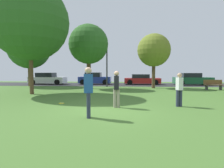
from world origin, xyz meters
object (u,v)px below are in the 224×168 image
at_px(parked_car_blue, 95,79).
at_px(park_bench, 213,85).
at_px(frisbee_disc, 62,103).
at_px(street_lamp_post, 107,66).
at_px(birch_tree_lone, 30,22).
at_px(maple_tree_far, 29,48).
at_px(person_thrower, 88,90).
at_px(person_bystander, 117,87).
at_px(person_walking, 179,88).
at_px(parked_car_green, 192,79).
at_px(parked_car_red, 142,80).
at_px(oak_tree_left, 89,44).
at_px(parked_car_white, 47,79).
at_px(oak_tree_right, 154,50).

height_order(parked_car_blue, park_bench, parked_car_blue).
relative_size(frisbee_disc, street_lamp_post, 0.06).
distance_m(birch_tree_lone, maple_tree_far, 8.10).
height_order(maple_tree_far, person_thrower, maple_tree_far).
xyz_separation_m(person_bystander, person_walking, (2.95, 0.47, -0.06)).
relative_size(birch_tree_lone, parked_car_green, 1.82).
distance_m(person_thrower, person_bystander, 2.22).
relative_size(maple_tree_far, street_lamp_post, 1.46).
bearing_deg(parked_car_green, maple_tree_far, -170.05).
height_order(parked_car_green, park_bench, parked_car_green).
relative_size(parked_car_red, park_bench, 2.76).
xyz_separation_m(oak_tree_left, maple_tree_far, (-7.13, 2.40, 0.06)).
bearing_deg(frisbee_disc, birch_tree_lone, 133.23).
distance_m(person_thrower, street_lamp_post, 13.33).
xyz_separation_m(oak_tree_left, park_bench, (11.33, -0.36, -3.73)).
height_order(frisbee_disc, street_lamp_post, street_lamp_post).
distance_m(parked_car_green, street_lamp_post, 10.72).
relative_size(maple_tree_far, parked_car_white, 1.48).
bearing_deg(street_lamp_post, parked_car_green, 20.44).
xyz_separation_m(person_thrower, parked_car_red, (3.19, 17.35, -0.43)).
bearing_deg(parked_car_red, parked_car_blue, 179.61).
relative_size(person_thrower, parked_car_blue, 0.45).
xyz_separation_m(oak_tree_right, birch_tree_lone, (-9.52, -5.70, 1.50)).
relative_size(parked_car_green, park_bench, 2.74).
bearing_deg(parked_car_white, person_bystander, -56.85).
relative_size(oak_tree_left, parked_car_red, 1.38).
bearing_deg(park_bench, person_thrower, 50.38).
bearing_deg(oak_tree_right, maple_tree_far, 174.19).
height_order(oak_tree_left, person_thrower, oak_tree_left).
xyz_separation_m(parked_car_white, parked_car_blue, (5.99, 0.56, 0.01)).
bearing_deg(parked_car_blue, person_bystander, -76.52).
xyz_separation_m(oak_tree_left, person_thrower, (2.29, -11.29, -3.17)).
distance_m(maple_tree_far, person_bystander, 15.92).
height_order(parked_car_blue, street_lamp_post, street_lamp_post).
relative_size(person_walking, parked_car_green, 0.36).
distance_m(parked_car_blue, parked_car_green, 11.98).
bearing_deg(oak_tree_left, parked_car_green, 26.29).
relative_size(oak_tree_right, parked_car_red, 1.20).
bearing_deg(birch_tree_lone, park_bench, 16.39).
bearing_deg(street_lamp_post, birch_tree_lone, -125.96).
distance_m(parked_car_white, parked_car_red, 11.98).
height_order(parked_car_blue, parked_car_red, parked_car_blue).
bearing_deg(park_bench, parked_car_white, -18.37).
height_order(maple_tree_far, parked_car_white, maple_tree_far).
xyz_separation_m(birch_tree_lone, maple_tree_far, (-3.86, 7.06, -0.93)).
relative_size(oak_tree_right, person_walking, 3.34).
xyz_separation_m(parked_car_red, street_lamp_post, (-3.95, -4.11, 1.66)).
xyz_separation_m(oak_tree_right, park_bench, (5.09, -1.41, -3.23)).
relative_size(birch_tree_lone, person_bystander, 4.71).
bearing_deg(maple_tree_far, parked_car_green, 9.95).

